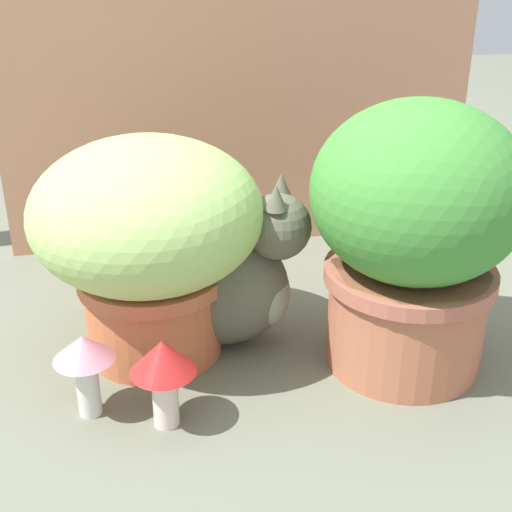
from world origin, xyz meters
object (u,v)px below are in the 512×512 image
Objects in this scene: cat at (223,279)px; grass_planter at (148,234)px; mushroom_ornament_red at (163,366)px; mushroom_ornament_pink at (84,358)px; leafy_planter at (415,230)px.

grass_planter is at bearing -174.43° from cat.
cat is at bearing 5.57° from grass_planter.
mushroom_ornament_red is at bearing -87.38° from grass_planter.
mushroom_ornament_red is 1.05× the size of mushroom_ornament_pink.
grass_planter reaches higher than cat.
leafy_planter reaches higher than mushroom_ornament_pink.
grass_planter is 1.03× the size of cat.
mushroom_ornament_red is at bearing -165.45° from leafy_planter.
cat reaches higher than mushroom_ornament_red.
cat is at bearing 158.57° from leafy_planter.
grass_planter is at bearing 57.52° from mushroom_ornament_pink.
grass_planter is at bearing 166.11° from leafy_planter.
leafy_planter is 3.11× the size of mushroom_ornament_red.
grass_planter reaches higher than mushroom_ornament_pink.
grass_planter reaches higher than mushroom_ornament_red.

